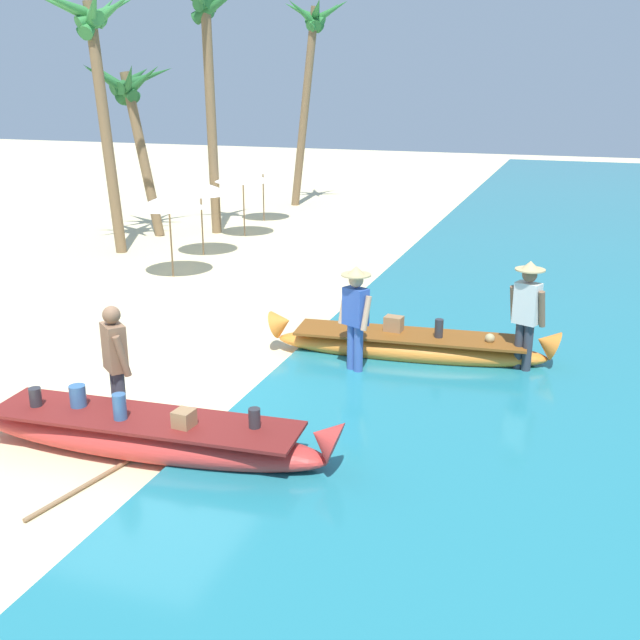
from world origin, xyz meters
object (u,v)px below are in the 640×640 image
object	(u,v)px
person_tourist_customer	(116,363)
palm_tree_leaning_seaward	(312,44)
person_vendor_hatted	(355,314)
palm_tree_mid_cluster	(93,40)
palm_tree_tall_inland	(129,95)
boat_orange_midground	(408,346)
palm_tree_far_behind	(208,38)
boat_red_foreground	(145,434)
paddle	(103,475)
person_vendor_assistant	(527,311)

from	to	relation	value
person_tourist_customer	palm_tree_leaning_seaward	distance (m)	18.96
person_vendor_hatted	palm_tree_mid_cluster	distance (m)	11.49
person_tourist_customer	palm_tree_tall_inland	bearing A→B (deg)	121.72
boat_orange_midground	palm_tree_far_behind	world-z (taller)	palm_tree_far_behind
palm_tree_tall_inland	palm_tree_far_behind	world-z (taller)	palm_tree_far_behind
palm_tree_tall_inland	palm_tree_mid_cluster	distance (m)	2.71
palm_tree_leaning_seaward	palm_tree_far_behind	xyz separation A→B (m)	(-0.99, -5.69, -0.06)
boat_orange_midground	palm_tree_mid_cluster	size ratio (longest dim) A/B	0.72
boat_red_foreground	boat_orange_midground	xyz separation A→B (m)	(2.24, 4.16, -0.02)
boat_red_foreground	palm_tree_leaning_seaward	size ratio (longest dim) A/B	0.69
palm_tree_mid_cluster	person_vendor_hatted	bearing A→B (deg)	-35.71
boat_red_foreground	palm_tree_mid_cluster	distance (m)	12.84
boat_orange_midground	paddle	xyz separation A→B (m)	(-2.42, -4.77, -0.23)
palm_tree_tall_inland	palm_tree_leaning_seaward	size ratio (longest dim) A/B	0.70
boat_red_foreground	palm_tree_tall_inland	size ratio (longest dim) A/B	1.00
boat_orange_midground	person_vendor_hatted	world-z (taller)	person_vendor_hatted
boat_red_foreground	palm_tree_far_behind	distance (m)	14.81
palm_tree_far_behind	person_tourist_customer	bearing A→B (deg)	-67.97
person_vendor_assistant	person_vendor_hatted	bearing A→B (deg)	-159.76
boat_red_foreground	person_vendor_assistant	distance (m)	5.82
paddle	palm_tree_tall_inland	bearing A→B (deg)	121.07
person_tourist_customer	paddle	distance (m)	1.46
boat_orange_midground	palm_tree_leaning_seaward	world-z (taller)	palm_tree_leaning_seaward
person_tourist_customer	palm_tree_far_behind	size ratio (longest dim) A/B	0.24
person_tourist_customer	palm_tree_leaning_seaward	world-z (taller)	palm_tree_leaning_seaward
person_vendor_assistant	palm_tree_far_behind	world-z (taller)	palm_tree_far_behind
person_vendor_hatted	person_vendor_assistant	distance (m)	2.55
palm_tree_leaning_seaward	palm_tree_tall_inland	bearing A→B (deg)	-114.67
boat_orange_midground	palm_tree_tall_inland	size ratio (longest dim) A/B	0.95
boat_orange_midground	person_vendor_assistant	size ratio (longest dim) A/B	2.60
person_vendor_hatted	paddle	size ratio (longest dim) A/B	1.02
palm_tree_far_behind	paddle	world-z (taller)	palm_tree_far_behind
person_tourist_customer	person_vendor_hatted	bearing A→B (deg)	51.79
boat_red_foreground	palm_tree_far_behind	bearing A→B (deg)	113.76
person_tourist_customer	palm_tree_mid_cluster	size ratio (longest dim) A/B	0.26
person_vendor_assistant	palm_tree_far_behind	bearing A→B (deg)	138.33
boat_orange_midground	person_tourist_customer	world-z (taller)	person_tourist_customer
person_vendor_hatted	palm_tree_mid_cluster	xyz separation A→B (m)	(-8.66, 6.23, 4.28)
palm_tree_leaning_seaward	palm_tree_mid_cluster	world-z (taller)	palm_tree_leaning_seaward
person_vendor_hatted	person_vendor_assistant	bearing A→B (deg)	20.24
person_vendor_assistant	palm_tree_tall_inland	world-z (taller)	palm_tree_tall_inland
person_tourist_customer	palm_tree_leaning_seaward	xyz separation A→B (m)	(-3.98, 17.97, 4.56)
boat_red_foreground	person_vendor_assistant	world-z (taller)	person_vendor_assistant
palm_tree_leaning_seaward	paddle	distance (m)	20.27
person_vendor_hatted	person_tourist_customer	bearing A→B (deg)	-128.21
palm_tree_far_behind	person_vendor_assistant	bearing A→B (deg)	-41.67
person_vendor_hatted	person_tourist_customer	distance (m)	3.62
person_vendor_hatted	boat_red_foreground	bearing A→B (deg)	-116.26
boat_red_foreground	person_tourist_customer	world-z (taller)	person_tourist_customer
person_tourist_customer	palm_tree_tall_inland	size ratio (longest dim) A/B	0.35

